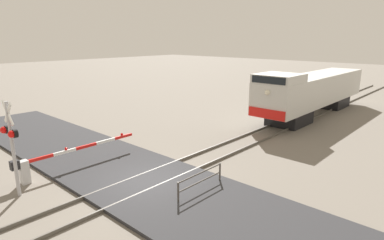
% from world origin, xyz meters
% --- Properties ---
extents(ground_plane, '(160.00, 160.00, 0.00)m').
position_xyz_m(ground_plane, '(0.00, 0.00, 0.00)').
color(ground_plane, slate).
extents(rail_track_left, '(0.08, 80.00, 0.15)m').
position_xyz_m(rail_track_left, '(-0.72, 0.00, 0.07)').
color(rail_track_left, '#59544C').
rests_on(rail_track_left, ground_plane).
extents(rail_track_right, '(0.08, 80.00, 0.15)m').
position_xyz_m(rail_track_right, '(0.72, 0.00, 0.07)').
color(rail_track_right, '#59544C').
rests_on(rail_track_right, ground_plane).
extents(road_surface, '(36.00, 5.34, 0.15)m').
position_xyz_m(road_surface, '(0.00, 0.00, 0.07)').
color(road_surface, '#2D2D30').
rests_on(road_surface, ground_plane).
extents(locomotive, '(2.84, 15.65, 3.92)m').
position_xyz_m(locomotive, '(0.00, 17.85, 2.03)').
color(locomotive, black).
rests_on(locomotive, ground_plane).
extents(crossing_signal, '(1.18, 0.33, 3.97)m').
position_xyz_m(crossing_signal, '(-2.98, -4.27, 2.46)').
color(crossing_signal, '#ADADB2').
rests_on(crossing_signal, ground_plane).
extents(crossing_gate, '(0.36, 6.41, 1.18)m').
position_xyz_m(crossing_gate, '(-3.98, -2.68, 0.75)').
color(crossing_gate, silver).
rests_on(crossing_gate, ground_plane).
extents(guard_railing, '(0.08, 2.71, 0.95)m').
position_xyz_m(guard_railing, '(2.39, 0.94, 0.62)').
color(guard_railing, '#4C4742').
rests_on(guard_railing, ground_plane).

